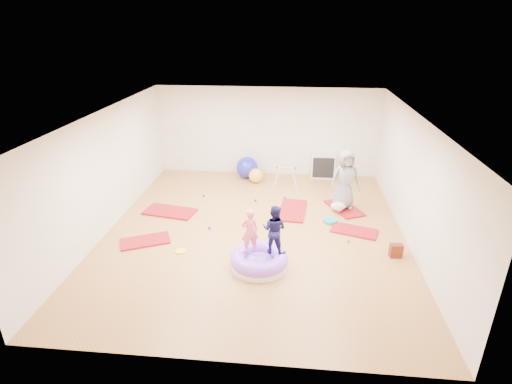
# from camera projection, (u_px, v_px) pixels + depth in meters

# --- Properties ---
(room) EXTENTS (7.01, 8.01, 2.81)m
(room) POSITION_uv_depth(u_px,v_px,m) (255.00, 177.00, 9.00)
(room) COLOR #9F6D31
(room) RESTS_ON ground
(gym_mat_front_left) EXTENTS (1.21, 0.95, 0.05)m
(gym_mat_front_left) POSITION_uv_depth(u_px,v_px,m) (145.00, 241.00, 9.09)
(gym_mat_front_left) COLOR maroon
(gym_mat_front_left) RESTS_ON ground
(gym_mat_mid_left) EXTENTS (1.42, 0.89, 0.05)m
(gym_mat_mid_left) POSITION_uv_depth(u_px,v_px,m) (170.00, 212.00, 10.48)
(gym_mat_mid_left) COLOR maroon
(gym_mat_mid_left) RESTS_ON ground
(gym_mat_center_back) EXTENTS (0.79, 1.39, 0.06)m
(gym_mat_center_back) POSITION_uv_depth(u_px,v_px,m) (293.00, 210.00, 10.55)
(gym_mat_center_back) COLOR maroon
(gym_mat_center_back) RESTS_ON ground
(gym_mat_right) EXTENTS (1.17, 0.83, 0.04)m
(gym_mat_right) POSITION_uv_depth(u_px,v_px,m) (354.00, 231.00, 9.53)
(gym_mat_right) COLOR maroon
(gym_mat_right) RESTS_ON ground
(gym_mat_rear_right) EXTENTS (1.04, 1.31, 0.05)m
(gym_mat_rear_right) POSITION_uv_depth(u_px,v_px,m) (344.00, 208.00, 10.68)
(gym_mat_rear_right) COLOR maroon
(gym_mat_rear_right) RESTS_ON ground
(inflatable_cushion) EXTENTS (1.18, 1.18, 0.37)m
(inflatable_cushion) POSITION_uv_depth(u_px,v_px,m) (259.00, 260.00, 8.13)
(inflatable_cushion) COLOR white
(inflatable_cushion) RESTS_ON ground
(child_pink) EXTENTS (0.41, 0.34, 0.96)m
(child_pink) POSITION_uv_depth(u_px,v_px,m) (250.00, 229.00, 7.96)
(child_pink) COLOR #FE6A7C
(child_pink) RESTS_ON inflatable_cushion
(child_navy) EXTENTS (0.60, 0.53, 1.04)m
(child_navy) POSITION_uv_depth(u_px,v_px,m) (274.00, 227.00, 7.93)
(child_navy) COLOR #18164E
(child_navy) RESTS_ON inflatable_cushion
(adult_caregiver) EXTENTS (0.84, 0.63, 1.57)m
(adult_caregiver) POSITION_uv_depth(u_px,v_px,m) (345.00, 180.00, 10.38)
(adult_caregiver) COLOR slate
(adult_caregiver) RESTS_ON gym_mat_rear_right
(infant) EXTENTS (0.39, 0.40, 0.23)m
(infant) POSITION_uv_depth(u_px,v_px,m) (338.00, 207.00, 10.44)
(infant) COLOR silver
(infant) RESTS_ON gym_mat_rear_right
(ball_pit_balls) EXTENTS (3.90, 3.37, 0.07)m
(ball_pit_balls) POSITION_uv_depth(u_px,v_px,m) (260.00, 225.00, 9.76)
(ball_pit_balls) COLOR #1F20B3
(ball_pit_balls) RESTS_ON ground
(exercise_ball_blue) EXTENTS (0.69, 0.69, 0.69)m
(exercise_ball_blue) POSITION_uv_depth(u_px,v_px,m) (247.00, 167.00, 12.70)
(exercise_ball_blue) COLOR #1F20B3
(exercise_ball_blue) RESTS_ON ground
(exercise_ball_orange) EXTENTS (0.45, 0.45, 0.45)m
(exercise_ball_orange) POSITION_uv_depth(u_px,v_px,m) (256.00, 176.00, 12.37)
(exercise_ball_orange) COLOR #FFAD2F
(exercise_ball_orange) RESTS_ON ground
(infant_play_gym) EXTENTS (0.74, 0.70, 0.57)m
(infant_play_gym) POSITION_uv_depth(u_px,v_px,m) (286.00, 173.00, 12.14)
(infant_play_gym) COLOR beige
(infant_play_gym) RESTS_ON ground
(cube_shelf) EXTENTS (0.77, 0.38, 0.77)m
(cube_shelf) POSITION_uv_depth(u_px,v_px,m) (323.00, 166.00, 12.70)
(cube_shelf) COLOR beige
(cube_shelf) RESTS_ON ground
(balance_disc) EXTENTS (0.36, 0.36, 0.08)m
(balance_disc) POSITION_uv_depth(u_px,v_px,m) (330.00, 221.00, 9.97)
(balance_disc) COLOR teal
(balance_disc) RESTS_ON ground
(backpack) EXTENTS (0.27, 0.18, 0.30)m
(backpack) POSITION_uv_depth(u_px,v_px,m) (396.00, 251.00, 8.47)
(backpack) COLOR #9C2C0D
(backpack) RESTS_ON ground
(yellow_toy) EXTENTS (0.22, 0.22, 0.03)m
(yellow_toy) POSITION_uv_depth(u_px,v_px,m) (180.00, 251.00, 8.70)
(yellow_toy) COLOR #FFF32B
(yellow_toy) RESTS_ON ground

